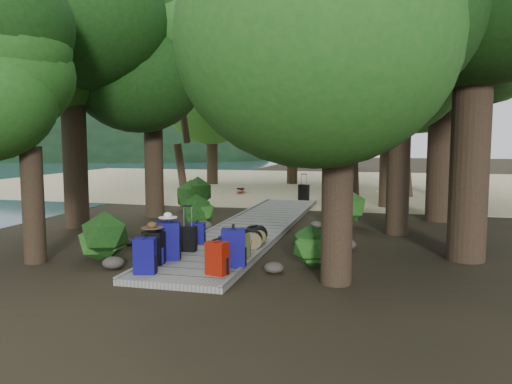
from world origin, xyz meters
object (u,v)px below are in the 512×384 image
(lone_suitcase_on_sand, at_px, (304,192))
(backpack_right_c, at_px, (229,248))
(duffel_right_khaki, at_px, (252,239))
(sun_lounger, at_px, (387,190))
(backpack_right_b, at_px, (233,246))
(backpack_left_c, at_px, (169,239))
(backpack_left_a, at_px, (145,254))
(kayak, at_px, (241,190))
(backpack_left_b, at_px, (153,246))
(backpack_left_d, at_px, (197,232))
(backpack_right_a, at_px, (217,256))
(backpack_right_d, at_px, (241,245))
(suitcase_on_boardwalk, at_px, (188,239))
(duffel_right_black, at_px, (253,235))

(lone_suitcase_on_sand, bearing_deg, backpack_right_c, -71.57)
(duffel_right_khaki, distance_m, sun_lounger, 12.52)
(backpack_right_b, bearing_deg, backpack_left_c, 156.32)
(backpack_left_a, height_order, kayak, backpack_left_a)
(backpack_left_b, xyz_separation_m, kayak, (-2.20, 13.88, -0.31))
(backpack_left_a, distance_m, backpack_left_d, 2.70)
(backpack_left_d, distance_m, backpack_right_c, 2.10)
(backpack_left_d, distance_m, lone_suitcase_on_sand, 9.73)
(backpack_right_a, bearing_deg, kayak, 119.50)
(backpack_left_d, relative_size, duffel_right_khaki, 1.02)
(backpack_left_a, xyz_separation_m, kayak, (-2.36, 14.54, -0.31))
(backpack_left_c, distance_m, kayak, 13.66)
(backpack_left_b, relative_size, backpack_right_c, 1.16)
(backpack_right_c, xyz_separation_m, kayak, (-3.63, 13.51, -0.26))
(backpack_left_b, distance_m, kayak, 14.06)
(backpack_left_b, height_order, lone_suitcase_on_sand, backpack_left_b)
(backpack_right_d, relative_size, sun_lounger, 0.31)
(suitcase_on_boardwalk, bearing_deg, duffel_right_khaki, 29.10)
(kayak, relative_size, sun_lounger, 1.69)
(backpack_left_c, bearing_deg, backpack_right_b, -27.81)
(suitcase_on_boardwalk, xyz_separation_m, sun_lounger, (4.29, 12.91, -0.10))
(backpack_right_d, height_order, duffel_right_black, backpack_right_d)
(backpack_left_a, distance_m, backpack_right_b, 1.65)
(backpack_left_b, height_order, backpack_right_c, backpack_left_b)
(backpack_right_a, bearing_deg, backpack_left_b, 179.51)
(backpack_right_d, relative_size, kayak, 0.18)
(backpack_right_b, distance_m, duffel_right_black, 2.14)
(backpack_left_d, distance_m, duffel_right_khaki, 1.34)
(kayak, bearing_deg, backpack_left_a, -87.03)
(kayak, bearing_deg, backpack_right_c, -81.22)
(backpack_right_a, xyz_separation_m, suitcase_on_boardwalk, (-1.21, 1.63, -0.05))
(sun_lounger, bearing_deg, duffel_right_black, -126.81)
(backpack_right_b, distance_m, lone_suitcase_on_sand, 11.53)
(backpack_left_b, relative_size, backpack_right_d, 1.34)
(lone_suitcase_on_sand, bearing_deg, backpack_right_a, -71.59)
(backpack_left_c, relative_size, duffel_right_black, 1.35)
(backpack_left_d, xyz_separation_m, backpack_right_a, (1.31, -2.44, 0.06))
(backpack_right_c, height_order, duffel_right_khaki, backpack_right_c)
(backpack_right_b, relative_size, lone_suitcase_on_sand, 1.23)
(backpack_right_a, bearing_deg, duffel_right_khaki, 104.43)
(backpack_right_b, height_order, backpack_right_c, backpack_right_b)
(backpack_right_c, bearing_deg, backpack_left_b, -160.92)
(suitcase_on_boardwalk, bearing_deg, lone_suitcase_on_sand, 82.83)
(backpack_left_c, xyz_separation_m, backpack_right_a, (1.31, -0.83, -0.09))
(backpack_left_c, relative_size, sun_lounger, 0.49)
(duffel_right_khaki, xyz_separation_m, kayak, (-3.68, 11.90, -0.13))
(backpack_left_d, height_order, backpack_right_b, backpack_right_b)
(backpack_left_c, height_order, backpack_right_c, backpack_left_c)
(backpack_right_d, xyz_separation_m, sun_lounger, (3.02, 13.16, -0.09))
(backpack_left_d, relative_size, backpack_right_c, 0.87)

